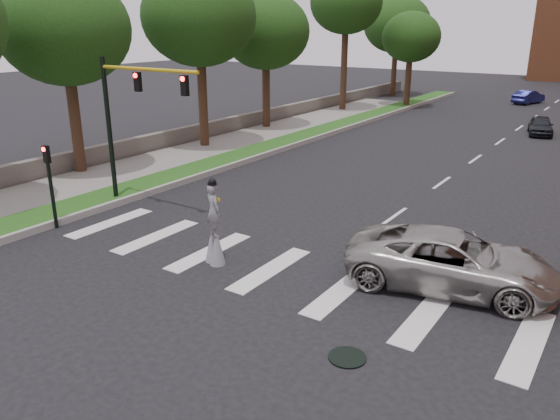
# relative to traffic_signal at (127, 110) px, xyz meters

# --- Properties ---
(ground_plane) EXTENTS (160.00, 160.00, 0.00)m
(ground_plane) POSITION_rel_traffic_signal_xyz_m (9.78, -3.00, -4.15)
(ground_plane) COLOR black
(ground_plane) RESTS_ON ground
(grass_median) EXTENTS (2.00, 60.00, 0.25)m
(grass_median) POSITION_rel_traffic_signal_xyz_m (-1.72, 17.00, -4.03)
(grass_median) COLOR #1D4D16
(grass_median) RESTS_ON ground
(median_curb) EXTENTS (0.20, 60.00, 0.28)m
(median_curb) POSITION_rel_traffic_signal_xyz_m (-0.67, 17.00, -4.01)
(median_curb) COLOR #989893
(median_curb) RESTS_ON ground
(sidewalk_left) EXTENTS (4.00, 60.00, 0.18)m
(sidewalk_left) POSITION_rel_traffic_signal_xyz_m (-4.72, 7.00, -4.06)
(sidewalk_left) COLOR slate
(sidewalk_left) RESTS_ON ground
(stone_wall) EXTENTS (0.50, 56.00, 1.10)m
(stone_wall) POSITION_rel_traffic_signal_xyz_m (-7.22, 19.00, -3.60)
(stone_wall) COLOR #5E5850
(stone_wall) RESTS_ON ground
(manhole) EXTENTS (0.90, 0.90, 0.04)m
(manhole) POSITION_rel_traffic_signal_xyz_m (12.78, -5.00, -4.13)
(manhole) COLOR black
(manhole) RESTS_ON ground
(traffic_signal) EXTENTS (5.30, 0.23, 6.20)m
(traffic_signal) POSITION_rel_traffic_signal_xyz_m (0.00, 0.00, 0.00)
(traffic_signal) COLOR black
(traffic_signal) RESTS_ON ground
(secondary_signal) EXTENTS (0.25, 0.21, 3.23)m
(secondary_signal) POSITION_rel_traffic_signal_xyz_m (-0.52, -3.50, -2.20)
(secondary_signal) COLOR black
(secondary_signal) RESTS_ON ground
(stilt_performer) EXTENTS (0.82, 0.64, 2.88)m
(stilt_performer) POSITION_rel_traffic_signal_xyz_m (6.67, -2.56, -3.02)
(stilt_performer) COLOR #362115
(stilt_performer) RESTS_ON ground
(suv_crossing) EXTENTS (6.53, 3.94, 1.70)m
(suv_crossing) POSITION_rel_traffic_signal_xyz_m (13.61, 0.00, -3.30)
(suv_crossing) COLOR #A19F98
(suv_crossing) RESTS_ON ground
(car_near) EXTENTS (2.33, 4.04, 1.29)m
(car_near) POSITION_rel_traffic_signal_xyz_m (11.50, 27.13, -3.50)
(car_near) COLOR black
(car_near) RESTS_ON ground
(car_mid) EXTENTS (2.55, 4.22, 1.31)m
(car_mid) POSITION_rel_traffic_signal_xyz_m (7.63, 43.55, -3.49)
(car_mid) COLOR navy
(car_mid) RESTS_ON ground
(tree_1) EXTENTS (6.36, 6.36, 9.92)m
(tree_1) POSITION_rel_traffic_signal_xyz_m (-6.47, 2.13, 3.03)
(tree_1) COLOR #362115
(tree_1) RESTS_ON ground
(tree_2) EXTENTS (6.81, 6.81, 10.75)m
(tree_2) POSITION_rel_traffic_signal_xyz_m (-5.35, 10.58, 3.68)
(tree_2) COLOR #362115
(tree_2) RESTS_ON ground
(tree_3) EXTENTS (6.27, 6.27, 9.61)m
(tree_3) POSITION_rel_traffic_signal_xyz_m (-5.95, 18.19, 2.76)
(tree_3) COLOR #362115
(tree_3) RESTS_ON ground
(tree_4) EXTENTS (6.15, 6.15, 11.79)m
(tree_4) POSITION_rel_traffic_signal_xyz_m (-5.29, 29.13, 4.96)
(tree_4) COLOR #362115
(tree_4) RESTS_ON ground
(tree_5) EXTENTS (7.03, 7.03, 10.43)m
(tree_5) POSITION_rel_traffic_signal_xyz_m (-6.04, 42.32, 3.26)
(tree_5) COLOR #362115
(tree_5) RESTS_ON ground
(tree_6) EXTENTS (5.28, 5.28, 8.58)m
(tree_6) POSITION_rel_traffic_signal_xyz_m (-1.38, 34.51, 2.13)
(tree_6) COLOR #362115
(tree_6) RESTS_ON ground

